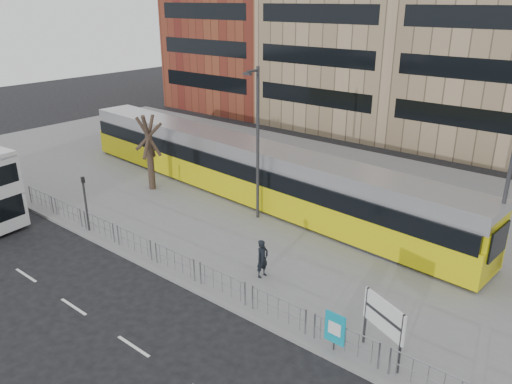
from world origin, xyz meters
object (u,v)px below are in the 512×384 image
Objects in this scene: tram at (247,169)px; lamp_post_east at (508,179)px; pedestrian at (262,259)px; bare_tree at (146,112)px; lamp_post_west at (257,139)px; station_sign at (384,319)px; traffic_light_west at (85,197)px; ad_panel at (335,329)px.

lamp_post_east reaches higher than tram.
bare_tree reaches higher than pedestrian.
lamp_post_west is (2.67, -2.20, 2.86)m from tram.
station_sign is 0.31× the size of bare_tree.
tram is 9.98m from traffic_light_west.
station_sign is at bearing -16.57° from bare_tree.
ad_panel is at bearing 13.69° from traffic_light_west.
lamp_post_west reaches higher than tram.
tram is at bearing 170.74° from station_sign.
station_sign is at bearing 16.11° from traffic_light_west.
traffic_light_west is at bearing -130.06° from lamp_post_west.
lamp_post_east reaches higher than traffic_light_west.
tram is 4.15× the size of bare_tree.
lamp_post_west reaches higher than pedestrian.
bare_tree reaches higher than station_sign.
station_sign is at bearing -30.83° from lamp_post_west.
traffic_light_west is (-17.07, -0.61, 0.37)m from station_sign.
tram is 3.53× the size of lamp_post_east.
tram reaches higher than station_sign.
pedestrian is 0.58× the size of traffic_light_west.
lamp_post_west is (-11.03, 6.58, 3.06)m from station_sign.
tram is at bearing 49.05° from pedestrian.
ad_panel is at bearing -109.84° from pedestrian.
pedestrian is 14.09m from bare_tree.
ad_panel is 0.50× the size of traffic_light_west.
lamp_post_west is (-4.36, 4.94, 3.77)m from pedestrian.
traffic_light_west is at bearing -69.78° from bare_tree.
bare_tree is (-17.96, 6.49, 4.30)m from ad_panel.
ad_panel is at bearing -33.54° from tram.
lamp_post_west is (6.05, 7.19, 2.70)m from traffic_light_west.
ad_panel is 15.65m from traffic_light_west.
traffic_light_west is (-3.38, -9.39, 0.17)m from tram.
bare_tree is at bearing -173.20° from lamp_post_east.
station_sign is 1.51× the size of ad_panel.
ad_panel is (12.23, -9.49, -0.91)m from tram.
bare_tree is at bearing 161.29° from ad_panel.
lamp_post_west is 0.99× the size of lamp_post_east.
pedestrian is at bearing -41.17° from tram.
pedestrian is 0.21× the size of lamp_post_east.
tram is at bearing 178.03° from lamp_post_east.
lamp_post_west reaches higher than bare_tree.
bare_tree is at bearing -148.11° from tram.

